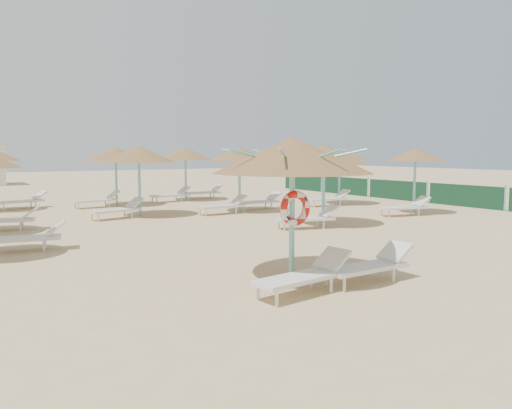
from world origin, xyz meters
TOP-DOWN VIEW (x-y plane):
  - ground at (0.00, 0.00)m, footprint 120.00×120.00m
  - main_palapa at (-0.38, -0.24)m, footprint 3.09×3.09m
  - lounger_main_a at (-0.79, -1.22)m, footprint 2.00×0.81m
  - lounger_main_b at (0.72, -1.27)m, footprint 1.93×0.61m
  - palapa_field at (2.06, 10.40)m, footprint 19.06×13.45m
  - windbreak_fence at (14.00, 9.96)m, footprint 0.08×19.84m

SIDE VIEW (x-z plane):
  - ground at x=0.00m, z-range 0.00..0.00m
  - lounger_main_b at x=0.72m, z-range -0.02..0.68m
  - lounger_main_a at x=-0.79m, z-range -0.02..0.69m
  - windbreak_fence at x=14.00m, z-range -0.05..1.05m
  - palapa_field at x=2.06m, z-range 0.94..3.67m
  - main_palapa at x=-0.38m, z-range 1.02..3.78m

